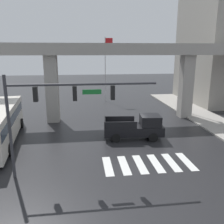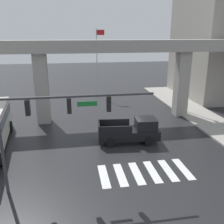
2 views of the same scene
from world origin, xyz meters
TOP-DOWN VIEW (x-y plane):
  - ground_plane at (0.00, 0.00)m, footprint 120.00×120.00m
  - crosswalk_stripes at (-0.00, -5.47)m, footprint 6.05×2.80m
  - elevated_overpass at (0.00, 5.81)m, footprint 49.16×2.17m
  - sidewalk_east at (9.53, 2.00)m, footprint 4.00×36.00m
  - pickup_truck at (0.35, -0.52)m, footprint 5.25×2.42m
  - traffic_signal_mast at (-5.86, -6.19)m, footprint 8.69×0.32m
  - street_lamp_mid_block at (8.33, 7.26)m, footprint 0.44×0.70m
  - flagpole at (-0.65, 16.11)m, footprint 1.16×0.12m

SIDE VIEW (x-z plane):
  - ground_plane at x=0.00m, z-range 0.00..0.00m
  - crosswalk_stripes at x=0.00m, z-range 0.00..0.01m
  - sidewalk_east at x=9.53m, z-range 0.00..0.15m
  - pickup_truck at x=0.35m, z-range -0.05..2.03m
  - traffic_signal_mast at x=-5.86m, z-range 1.46..7.66m
  - street_lamp_mid_block at x=8.33m, z-range 0.94..8.18m
  - flagpole at x=-0.65m, z-range 0.78..10.28m
  - elevated_overpass at x=0.00m, z-range 2.88..11.14m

